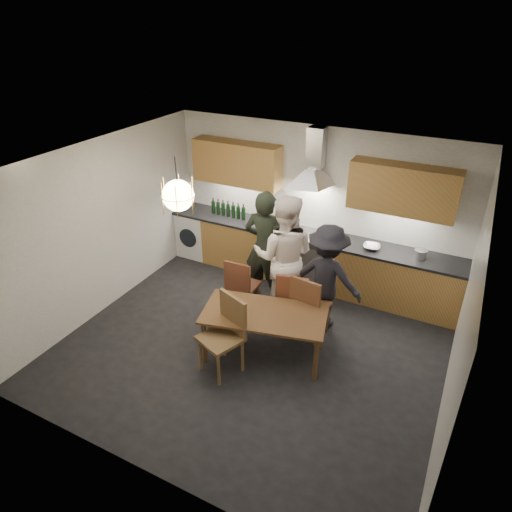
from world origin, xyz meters
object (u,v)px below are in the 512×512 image
at_px(chair_front, 226,329).
at_px(stock_pot, 420,254).
at_px(person_left, 265,248).
at_px(person_mid, 284,257).
at_px(person_right, 326,277).
at_px(chair_back_left, 241,283).
at_px(mixing_bowl, 372,247).
at_px(wine_bottles, 228,209).
at_px(dining_table, 264,318).

xyz_separation_m(chair_front, stock_pot, (1.90, 2.46, 0.36)).
bearing_deg(person_left, stock_pot, -163.55).
bearing_deg(stock_pot, person_mid, -150.97).
relative_size(person_left, person_right, 1.15).
bearing_deg(chair_front, chair_back_left, 131.27).
bearing_deg(stock_pot, mixing_bowl, -176.73).
height_order(chair_front, wine_bottles, wine_bottles).
height_order(chair_front, person_left, person_left).
bearing_deg(mixing_bowl, chair_back_left, -141.14).
height_order(dining_table, chair_front, chair_front).
xyz_separation_m(person_right, wine_bottles, (-2.20, 1.04, 0.24)).
bearing_deg(chair_back_left, mixing_bowl, -142.43).
distance_m(chair_back_left, chair_front, 1.21).
height_order(person_left, person_mid, person_mid).
bearing_deg(person_left, chair_front, 96.09).
xyz_separation_m(stock_pot, wine_bottles, (-3.30, 0.03, 0.08)).
bearing_deg(chair_front, wine_bottles, 140.47).
xyz_separation_m(chair_back_left, mixing_bowl, (1.60, 1.29, 0.40)).
height_order(chair_back_left, person_left, person_left).
bearing_deg(chair_front, person_right, 82.32).
xyz_separation_m(dining_table, stock_pot, (1.58, 2.02, 0.36)).
xyz_separation_m(person_mid, wine_bottles, (-1.53, 1.02, 0.08)).
bearing_deg(mixing_bowl, stock_pot, 3.27).
relative_size(chair_front, person_left, 0.58).
height_order(chair_back_left, person_mid, person_mid).
bearing_deg(chair_back_left, person_mid, -148.72).
distance_m(person_mid, mixing_bowl, 1.42).
distance_m(dining_table, person_right, 1.14).
bearing_deg(person_mid, person_left, -42.38).
distance_m(dining_table, person_left, 1.41).
bearing_deg(person_left, chair_back_left, 72.59).
distance_m(chair_back_left, stock_pot, 2.70).
relative_size(dining_table, person_left, 0.95).
bearing_deg(chair_back_left, dining_table, 135.52).
xyz_separation_m(dining_table, wine_bottles, (-1.72, 2.05, 0.44)).
height_order(mixing_bowl, wine_bottles, wine_bottles).
distance_m(chair_back_left, mixing_bowl, 2.09).
relative_size(person_mid, mixing_bowl, 7.39).
distance_m(person_right, stock_pot, 1.50).
xyz_separation_m(chair_front, person_right, (0.80, 1.46, 0.20)).
xyz_separation_m(dining_table, person_mid, (-0.19, 1.04, 0.36)).
height_order(person_left, wine_bottles, person_left).
bearing_deg(wine_bottles, person_left, -36.01).
distance_m(person_right, mixing_bowl, 1.05).
height_order(dining_table, person_mid, person_mid).
xyz_separation_m(person_left, person_right, (1.08, -0.22, -0.12)).
distance_m(chair_back_left, person_mid, 0.77).
bearing_deg(mixing_bowl, person_right, -111.66).
height_order(dining_table, stock_pot, stock_pot).
distance_m(chair_front, person_right, 1.67).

